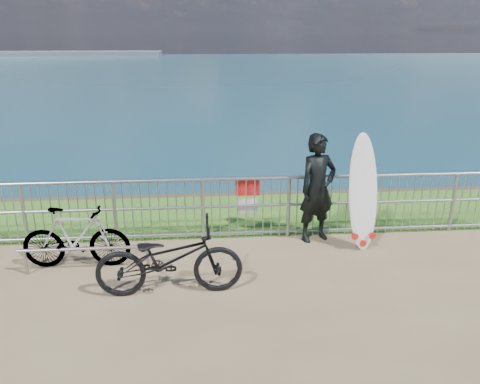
{
  "coord_description": "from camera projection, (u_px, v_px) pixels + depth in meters",
  "views": [
    {
      "loc": [
        -0.45,
        -5.97,
        3.49
      ],
      "look_at": [
        0.11,
        1.2,
        1.0
      ],
      "focal_mm": 35.0,
      "sensor_mm": 36.0,
      "label": 1
    }
  ],
  "objects": [
    {
      "name": "grass_strip",
      "position": [
        228.0,
        214.0,
        9.34
      ],
      "size": [
        120.0,
        120.0,
        0.0
      ],
      "primitive_type": "plane",
      "color": "#336F1E",
      "rests_on": "ground"
    },
    {
      "name": "seascape",
      "position": [
        61.0,
        56.0,
        143.78
      ],
      "size": [
        260.0,
        260.0,
        5.0
      ],
      "color": "brown",
      "rests_on": "ground"
    },
    {
      "name": "railing",
      "position": [
        233.0,
        207.0,
        8.12
      ],
      "size": [
        10.06,
        0.1,
        1.13
      ],
      "color": "gray",
      "rests_on": "ground"
    },
    {
      "name": "surfer",
      "position": [
        317.0,
        188.0,
        7.96
      ],
      "size": [
        0.8,
        0.67,
        1.89
      ],
      "primitive_type": "imported",
      "rotation": [
        0.0,
        0.0,
        0.36
      ],
      "color": "black",
      "rests_on": "ground"
    },
    {
      "name": "surfboard",
      "position": [
        363.0,
        197.0,
        7.7
      ],
      "size": [
        0.56,
        0.51,
        1.95
      ],
      "color": "silver",
      "rests_on": "ground"
    },
    {
      "name": "bicycle_near",
      "position": [
        169.0,
        259.0,
        6.4
      ],
      "size": [
        2.03,
        0.76,
        1.06
      ],
      "primitive_type": "imported",
      "rotation": [
        0.0,
        0.0,
        1.6
      ],
      "color": "black",
      "rests_on": "ground"
    },
    {
      "name": "bicycle_far",
      "position": [
        76.0,
        238.0,
        7.14
      ],
      "size": [
        1.66,
        0.53,
        0.99
      ],
      "primitive_type": "imported",
      "rotation": [
        0.0,
        0.0,
        1.53
      ],
      "color": "black",
      "rests_on": "ground"
    },
    {
      "name": "bike_rack",
      "position": [
        86.0,
        251.0,
        7.03
      ],
      "size": [
        2.01,
        0.05,
        0.42
      ],
      "color": "gray",
      "rests_on": "ground"
    }
  ]
}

